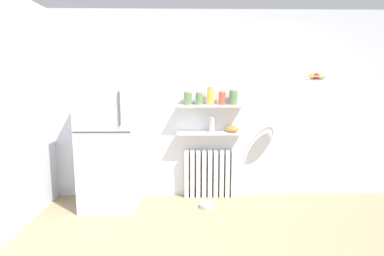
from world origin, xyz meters
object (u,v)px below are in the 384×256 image
shelf_bowl (233,129)px  storage_jar_4 (233,97)px  hanging_fruit_basket (316,77)px  refrigerator (109,143)px  vase (211,124)px  radiator (210,174)px  storage_jar_0 (188,98)px  storage_jar_1 (199,98)px  storage_jar_2 (211,96)px  storage_jar_3 (222,98)px  pet_food_bowl (207,206)px

shelf_bowl → storage_jar_4: bearing=-0.0°
shelf_bowl → hanging_fruit_basket: bearing=-23.2°
refrigerator → vase: (1.35, 0.23, 0.22)m
storage_jar_4 → radiator: bearing=174.5°
storage_jar_4 → vase: (-0.30, 0.00, -0.37)m
radiator → storage_jar_0: storage_jar_0 is taller
storage_jar_1 → shelf_bowl: storage_jar_1 is taller
vase → storage_jar_4: bearing=-0.0°
radiator → storage_jar_1: bearing=-169.1°
storage_jar_1 → storage_jar_4: size_ratio=0.86×
storage_jar_2 → storage_jar_4: storage_jar_2 is taller
storage_jar_3 → hanging_fruit_basket: size_ratio=0.65×
vase → pet_food_bowl: size_ratio=1.14×
radiator → hanging_fruit_basket: (1.25, -0.43, 1.36)m
vase → storage_jar_2: bearing=-180.0°
storage_jar_0 → storage_jar_1: bearing=0.0°
hanging_fruit_basket → storage_jar_3: bearing=159.8°
shelf_bowl → hanging_fruit_basket: hanging_fruit_basket is taller
storage_jar_3 → hanging_fruit_basket: bearing=-20.2°
storage_jar_1 → storage_jar_0: bearing=180.0°
storage_jar_4 → shelf_bowl: bearing=180.0°
storage_jar_1 → storage_jar_2: (0.16, -0.00, 0.03)m
vase → pet_food_bowl: (-0.07, -0.35, -1.04)m
shelf_bowl → pet_food_bowl: bearing=-136.3°
refrigerator → radiator: 1.45m
storage_jar_3 → vase: (-0.14, 0.00, -0.36)m
vase → shelf_bowl: vase is taller
radiator → storage_jar_4: size_ratio=3.51×
radiator → pet_food_bowl: bearing=-98.8°
storage_jar_2 → shelf_bowl: bearing=0.0°
storage_jar_1 → storage_jar_3: (0.31, 0.00, 0.01)m
storage_jar_3 → shelf_bowl: size_ratio=1.01×
shelf_bowl → pet_food_bowl: (-0.37, -0.35, -0.96)m
shelf_bowl → hanging_fruit_basket: size_ratio=0.64×
refrigerator → storage_jar_2: 1.49m
storage_jar_4 → vase: storage_jar_4 is taller
storage_jar_0 → pet_food_bowl: bearing=-54.2°
radiator → storage_jar_4: 1.13m
storage_jar_4 → hanging_fruit_basket: (0.94, -0.40, 0.27)m
radiator → storage_jar_3: (0.16, -0.03, 1.08)m
shelf_bowl → storage_jar_1: bearing=180.0°
shelf_bowl → hanging_fruit_basket: 1.25m
storage_jar_1 → hanging_fruit_basket: (1.41, -0.40, 0.29)m
storage_jar_1 → vase: bearing=0.0°
storage_jar_4 → shelf_bowl: (-0.00, 0.00, -0.44)m
shelf_bowl → hanging_fruit_basket: (0.94, -0.40, 0.71)m
storage_jar_2 → hanging_fruit_basket: 1.34m
storage_jar_2 → storage_jar_3: bearing=0.0°
vase → shelf_bowl: (0.29, 0.00, -0.07)m
hanging_fruit_basket → refrigerator: bearing=176.2°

